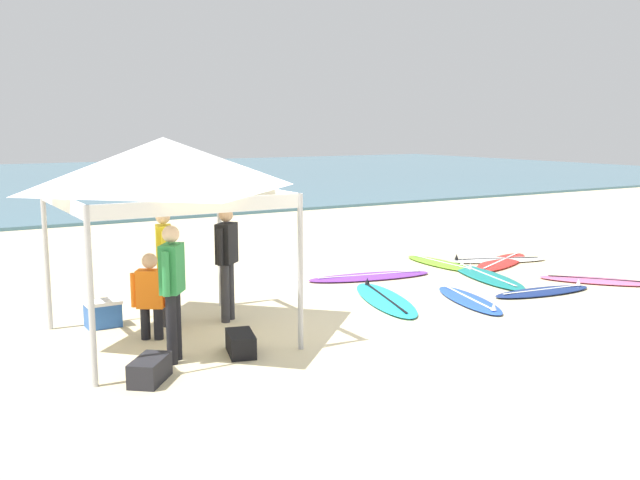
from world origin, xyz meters
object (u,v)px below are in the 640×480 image
surfboard_pink (599,281)px  gear_bag_near_tent (241,343)px  person_black (227,256)px  surfboard_blue (469,300)px  surfboard_teal (487,276)px  person_yellow (164,259)px  person_orange (151,293)px  gear_bag_by_pole (150,370)px  person_green (172,284)px  cooler_box (103,313)px  surfboard_navy (543,291)px  surfboard_lime (442,264)px  canopy_tent (164,165)px  surfboard_white (496,260)px  surfboard_cyan (385,299)px  surfboard_red (501,262)px  surfboard_purple (370,276)px

surfboard_pink → gear_bag_near_tent: bearing=-176.9°
person_black → surfboard_blue: bearing=-14.5°
surfboard_teal → person_yellow: (-6.36, 0.02, 0.95)m
person_orange → gear_bag_by_pole: 1.76m
person_green → cooler_box: 2.21m
surfboard_navy → surfboard_lime: size_ratio=0.97×
canopy_tent → cooler_box: (-0.64, 1.07, -2.19)m
surfboard_lime → gear_bag_by_pole: bearing=-154.1°
person_black → surfboard_white: bearing=11.3°
surfboard_pink → surfboard_lime: bearing=117.2°
surfboard_cyan → person_green: bearing=-164.1°
surfboard_teal → surfboard_blue: size_ratio=1.23×
gear_bag_near_tent → person_black: bearing=72.2°
surfboard_blue → surfboard_pink: size_ratio=1.05×
surfboard_navy → cooler_box: bearing=165.5°
surfboard_white → gear_bag_near_tent: bearing=-158.4°
surfboard_blue → gear_bag_near_tent: (-4.40, -0.54, 0.10)m
surfboard_red → surfboard_pink: size_ratio=1.24×
surfboard_red → surfboard_cyan: (-4.07, -1.39, -0.00)m
person_yellow → surfboard_teal: bearing=-0.2°
person_black → person_green: same height
surfboard_purple → person_yellow: (-4.43, -1.13, 0.95)m
surfboard_purple → canopy_tent: bearing=-158.6°
surfboard_cyan → surfboard_pink: bearing=-11.8°
surfboard_pink → cooler_box: (-8.71, 1.77, 0.16)m
surfboard_lime → person_orange: (-6.85, -1.99, 0.62)m
surfboard_purple → gear_bag_near_tent: bearing=-144.2°
surfboard_blue → surfboard_navy: size_ratio=1.02×
canopy_tent → surfboard_navy: (6.49, -0.78, -2.35)m
surfboard_navy → surfboard_lime: bearing=87.1°
surfboard_purple → gear_bag_near_tent: 5.01m
gear_bag_by_pole → surfboard_lime: bearing=25.9°
surfboard_navy → person_orange: person_orange is taller
canopy_tent → person_green: size_ratio=1.62×
person_green → person_orange: (0.05, 1.06, -0.33)m
surfboard_red → surfboard_teal: bearing=-145.1°
surfboard_red → surfboard_cyan: 4.30m
canopy_tent → gear_bag_by_pole: canopy_tent is taller
person_yellow → person_orange: bearing=-124.1°
surfboard_navy → gear_bag_by_pole: 7.28m
surfboard_teal → surfboard_cyan: same height
surfboard_blue → person_yellow: bearing=165.2°
surfboard_navy → surfboard_lime: 2.86m
surfboard_navy → surfboard_purple: (-1.87, 2.59, -0.00)m
surfboard_white → surfboard_cyan: same height
surfboard_red → gear_bag_near_tent: bearing=-159.7°
surfboard_cyan → person_yellow: person_yellow is taller
canopy_tent → surfboard_red: bearing=11.4°
surfboard_lime → person_yellow: bearing=-167.8°
surfboard_red → person_black: 6.96m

